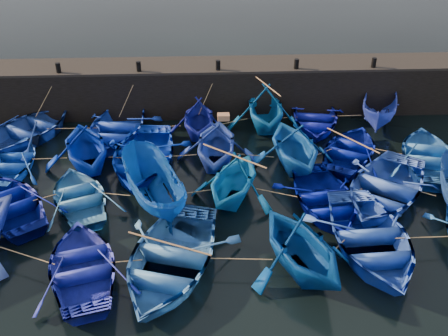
{
  "coord_description": "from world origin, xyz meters",
  "views": [
    {
      "loc": [
        -0.84,
        -14.57,
        11.72
      ],
      "look_at": [
        0.0,
        3.2,
        0.7
      ],
      "focal_mm": 40.0,
      "sensor_mm": 36.0,
      "label": 1
    }
  ],
  "objects_px": {
    "boat_0": "(28,129)",
    "wooden_crate": "(223,117)",
    "boat_8": "(142,157)",
    "boat_13": "(10,203)"
  },
  "relations": [
    {
      "from": "boat_0",
      "to": "boat_13",
      "type": "relative_size",
      "value": 1.14
    },
    {
      "from": "boat_13",
      "to": "wooden_crate",
      "type": "relative_size",
      "value": 9.2
    },
    {
      "from": "boat_0",
      "to": "boat_13",
      "type": "height_order",
      "value": "boat_0"
    },
    {
      "from": "boat_0",
      "to": "boat_8",
      "type": "xyz_separation_m",
      "value": [
        5.82,
        -2.97,
        0.03
      ]
    },
    {
      "from": "boat_0",
      "to": "wooden_crate",
      "type": "relative_size",
      "value": 10.5
    },
    {
      "from": "boat_13",
      "to": "boat_8",
      "type": "bearing_deg",
      "value": 177.65
    },
    {
      "from": "boat_13",
      "to": "wooden_crate",
      "type": "distance_m",
      "value": 9.19
    },
    {
      "from": "boat_13",
      "to": "wooden_crate",
      "type": "height_order",
      "value": "wooden_crate"
    },
    {
      "from": "wooden_crate",
      "to": "boat_0",
      "type": "bearing_deg",
      "value": 163.13
    },
    {
      "from": "boat_0",
      "to": "wooden_crate",
      "type": "height_order",
      "value": "wooden_crate"
    }
  ]
}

